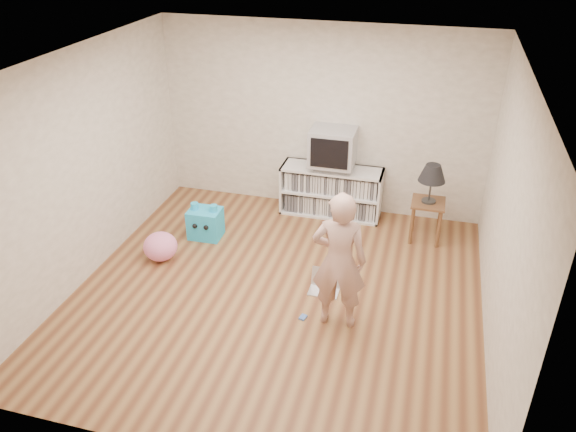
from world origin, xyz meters
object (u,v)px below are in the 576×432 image
(media_unit, at_px, (331,191))
(laptop, at_px, (325,284))
(table_lamp, at_px, (432,174))
(plush_blue, at_px, (205,223))
(side_table, at_px, (427,211))
(dvd_deck, at_px, (332,166))
(crt_tv, at_px, (333,147))
(person, at_px, (339,261))
(plush_pink, at_px, (160,246))

(media_unit, height_order, laptop, media_unit)
(table_lamp, xyz_separation_m, plush_blue, (-2.80, -0.70, -0.74))
(side_table, height_order, table_lamp, table_lamp)
(media_unit, height_order, dvd_deck, dvd_deck)
(crt_tv, bearing_deg, person, -77.12)
(table_lamp, bearing_deg, person, -112.22)
(media_unit, relative_size, person, 0.92)
(laptop, relative_size, plush_pink, 0.81)
(person, xyz_separation_m, laptop, (-0.23, 0.52, -0.70))
(dvd_deck, xyz_separation_m, person, (0.53, -2.33, 0.03))
(laptop, bearing_deg, dvd_deck, 99.43)
(person, bearing_deg, media_unit, -80.35)
(table_lamp, distance_m, laptop, 1.98)
(crt_tv, bearing_deg, plush_blue, -144.03)
(media_unit, height_order, plush_blue, media_unit)
(dvd_deck, height_order, side_table, dvd_deck)
(plush_blue, bearing_deg, laptop, -24.22)
(dvd_deck, height_order, person, person)
(table_lamp, xyz_separation_m, plush_pink, (-3.13, -1.35, -0.76))
(media_unit, distance_m, crt_tv, 0.67)
(side_table, bearing_deg, laptop, -125.69)
(person, height_order, laptop, person)
(laptop, xyz_separation_m, plush_blue, (-1.77, 0.74, 0.14))
(media_unit, height_order, plush_pink, media_unit)
(table_lamp, bearing_deg, plush_pink, -156.71)
(crt_tv, height_order, table_lamp, crt_tv)
(media_unit, distance_m, table_lamp, 1.51)
(dvd_deck, xyz_separation_m, plush_pink, (-1.80, -1.72, -0.56))
(side_table, height_order, plush_pink, side_table)
(side_table, bearing_deg, table_lamp, 0.00)
(side_table, distance_m, table_lamp, 0.53)
(dvd_deck, relative_size, plush_blue, 0.93)
(media_unit, bearing_deg, laptop, -80.65)
(crt_tv, bearing_deg, plush_pink, -136.35)
(media_unit, height_order, side_table, media_unit)
(plush_blue, bearing_deg, media_unit, 34.93)
(media_unit, distance_m, side_table, 1.39)
(dvd_deck, distance_m, plush_pink, 2.55)
(media_unit, distance_m, dvd_deck, 0.39)
(laptop, height_order, plush_pink, plush_pink)
(dvd_deck, relative_size, laptop, 1.33)
(dvd_deck, distance_m, plush_blue, 1.89)
(table_lamp, height_order, person, person)
(side_table, relative_size, plush_pink, 1.32)
(crt_tv, xyz_separation_m, plush_blue, (-1.47, -1.06, -0.81))
(dvd_deck, distance_m, person, 2.39)
(laptop, bearing_deg, plush_blue, 157.30)
(table_lamp, xyz_separation_m, laptop, (-1.03, -1.44, -0.88))
(dvd_deck, distance_m, laptop, 1.95)
(media_unit, bearing_deg, side_table, -16.14)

